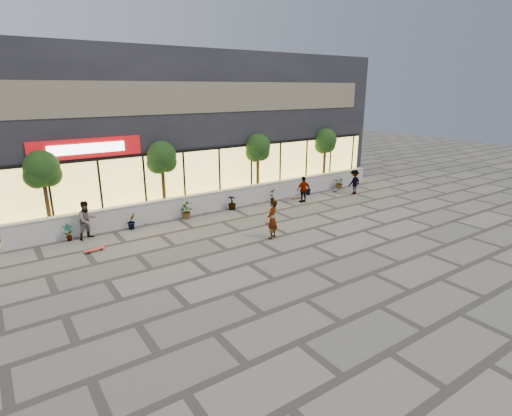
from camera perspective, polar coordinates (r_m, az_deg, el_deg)
ground at (r=17.37m, az=7.97°, el=-5.31°), size 80.00×80.00×0.00m
planter_wall at (r=22.57m, az=-3.97°, el=1.43°), size 22.00×0.42×1.04m
retail_building at (r=26.74m, az=-10.26°, el=11.73°), size 24.00×9.17×8.50m
shrub_a at (r=19.39m, az=-25.26°, el=-3.17°), size 0.43×0.29×0.81m
shrub_b at (r=19.94m, az=-17.37°, el=-1.77°), size 0.57×0.57×0.81m
shrub_c at (r=20.86m, az=-10.05°, el=-0.43°), size 0.68×0.77×0.81m
shrub_d at (r=22.10m, az=-3.46°, el=0.78°), size 0.64×0.64×0.81m
shrub_e at (r=23.60m, az=2.37°, el=1.84°), size 0.46×0.35×0.81m
shrub_f at (r=25.33m, az=7.46°, el=2.75°), size 0.55×0.57×0.81m
shrub_g at (r=27.23m, az=11.88°, el=3.53°), size 0.77×0.84×0.81m
tree_west at (r=19.90m, az=-28.22°, el=4.65°), size 1.60×1.50×3.92m
tree_midwest at (r=21.17m, az=-13.32°, el=6.82°), size 1.60×1.50×3.92m
tree_mideast at (r=23.96m, az=0.25°, el=8.39°), size 1.60×1.50×3.92m
tree_east at (r=27.43m, az=9.87°, el=9.22°), size 1.60×1.50×3.92m
skater_center at (r=17.75m, az=2.33°, el=-1.64°), size 0.77×0.69×1.77m
skater_left at (r=19.23m, az=-22.99°, el=-1.59°), size 1.01×0.90×1.74m
skater_right_near at (r=23.56m, az=6.80°, el=2.64°), size 0.94×0.47×1.55m
skater_right_far at (r=26.03m, az=13.85°, el=3.63°), size 1.04×0.64×1.56m
skateboard_center at (r=20.12m, az=1.90°, el=-1.77°), size 0.72×0.79×0.10m
skateboard_left at (r=17.86m, az=-22.08°, el=-5.52°), size 0.87×0.32×0.10m
skateboard_right_near at (r=24.49m, az=5.79°, el=1.54°), size 0.81×0.24×0.10m
skateboard_right_far at (r=26.69m, az=11.26°, el=2.58°), size 0.82×0.58×0.10m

